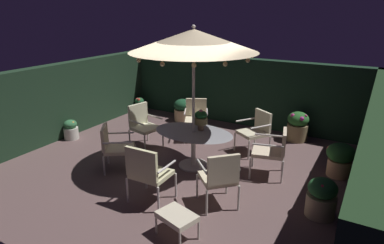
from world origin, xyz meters
name	(u,v)px	position (x,y,z in m)	size (l,w,h in m)	color
ground_plane	(179,165)	(0.00, 0.00, -0.01)	(7.13, 6.58, 0.02)	brown
hedge_backdrop_rear	(239,91)	(0.00, 3.14, 0.91)	(7.13, 0.30, 1.82)	#172F1F
hedge_backdrop_left	(61,101)	(-3.42, 0.00, 0.91)	(0.30, 6.58, 1.82)	#1C3220
hedge_backdrop_right	(370,160)	(3.42, 0.00, 0.91)	(0.30, 6.58, 1.82)	#1C331B
patio_dining_table	(193,139)	(0.28, 0.11, 0.59)	(1.66, 1.08, 0.75)	beige
patio_umbrella	(194,41)	(0.28, 0.11, 2.52)	(2.40, 2.40, 2.80)	silver
centerpiece_planter	(201,118)	(0.36, 0.27, 1.00)	(0.27, 0.27, 0.43)	#87644F
patio_chair_north	(147,170)	(0.32, -1.47, 0.60)	(0.66, 0.58, 1.02)	silver
patio_chair_northeast	(220,175)	(1.39, -1.00, 0.58)	(0.79, 0.79, 0.99)	beige
patio_chair_east	(273,149)	(1.80, 0.49, 0.56)	(0.73, 0.69, 0.94)	beige
patio_chair_southeast	(256,129)	(1.14, 1.42, 0.55)	(0.79, 0.80, 0.94)	silver
patio_chair_south	(196,116)	(-0.44, 1.50, 0.57)	(0.77, 0.79, 0.97)	beige
patio_chair_southwest	(143,123)	(-1.26, 0.44, 0.57)	(0.68, 0.69, 0.99)	beige
patio_chair_west	(114,145)	(-1.00, -0.80, 0.53)	(0.81, 0.80, 0.92)	silver
ottoman_footrest	(177,217)	(1.20, -1.97, 0.32)	(0.62, 0.52, 0.37)	beige
potted_plant_front_corner	(71,130)	(-3.08, -0.09, 0.24)	(0.35, 0.35, 0.49)	beige
potted_plant_left_near	(340,158)	(2.92, 1.13, 0.36)	(0.53, 0.53, 0.66)	tan
potted_plant_back_center	(298,126)	(1.78, 2.60, 0.37)	(0.50, 0.50, 0.72)	olive
potted_plant_left_far	(322,197)	(2.86, -0.43, 0.32)	(0.45, 0.45, 0.63)	tan
potted_plant_back_right	(182,110)	(-1.44, 2.50, 0.33)	(0.48, 0.48, 0.63)	tan
potted_plant_right_near	(140,105)	(-3.03, 2.55, 0.23)	(0.33, 0.33, 0.46)	#8C6545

